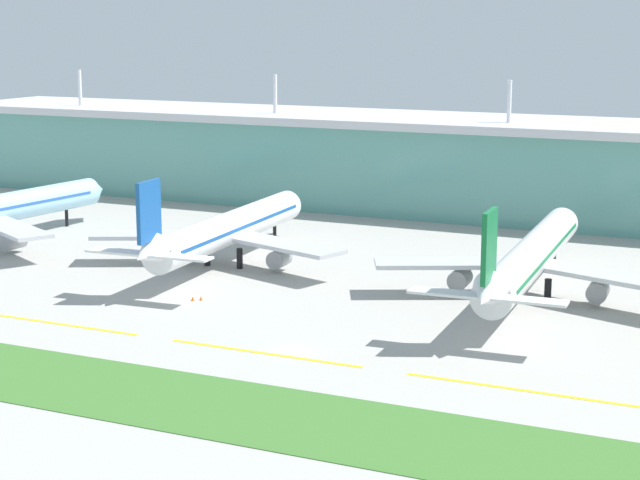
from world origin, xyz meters
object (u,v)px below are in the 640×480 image
object	(u,v)px
airliner_near_middle	(226,230)
safety_cone_nose_front	(201,298)
airliner_far_middle	(530,257)
safety_cone_left_wingtip	(193,298)

from	to	relation	value
airliner_near_middle	safety_cone_nose_front	world-z (taller)	airliner_near_middle
safety_cone_nose_front	airliner_far_middle	bearing A→B (deg)	26.85
airliner_far_middle	safety_cone_left_wingtip	bearing A→B (deg)	-152.93
airliner_far_middle	safety_cone_nose_front	xyz separation A→B (m)	(-46.02, -23.30, -6.11)
airliner_far_middle	safety_cone_left_wingtip	world-z (taller)	airliner_far_middle
airliner_near_middle	safety_cone_nose_front	xyz separation A→B (m)	(8.56, -23.23, -6.10)
safety_cone_left_wingtip	safety_cone_nose_front	bearing A→B (deg)	35.93
safety_cone_left_wingtip	safety_cone_nose_front	distance (m)	1.28
safety_cone_nose_front	airliner_near_middle	bearing A→B (deg)	110.23
airliner_near_middle	airliner_far_middle	xyz separation A→B (m)	(54.58, 0.08, 0.01)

